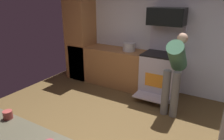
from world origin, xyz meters
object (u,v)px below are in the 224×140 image
oven_range (161,73)px  mug_tea (8,115)px  microwave (167,16)px  stock_pot (129,47)px  person_cook (175,68)px

oven_range → mug_tea: 3.24m
microwave → mug_tea: bearing=-101.0°
oven_range → microwave: microwave is taller
mug_tea → stock_pot: size_ratio=0.33×
person_cook → mug_tea: bearing=-112.3°
microwave → person_cook: bearing=-57.1°
person_cook → stock_pot: bearing=154.4°
person_cook → stock_pot: 1.35m
oven_range → stock_pot: oven_range is taller
stock_pot → oven_range: bearing=-0.9°
mug_tea → person_cook: bearing=67.7°
stock_pot → microwave: bearing=5.8°
stock_pot → mug_tea: bearing=-87.1°
mug_tea → stock_pot: bearing=92.9°
microwave → person_cook: 1.14m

